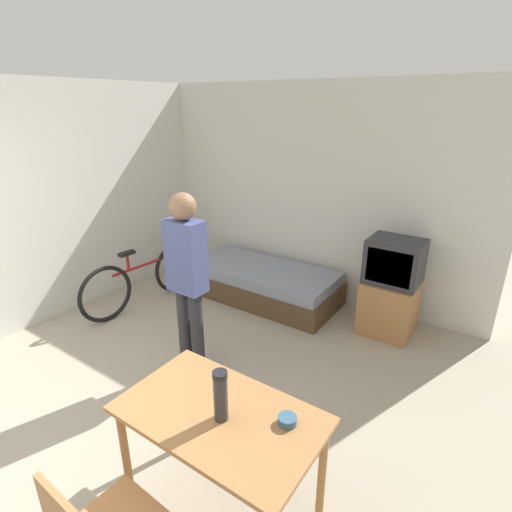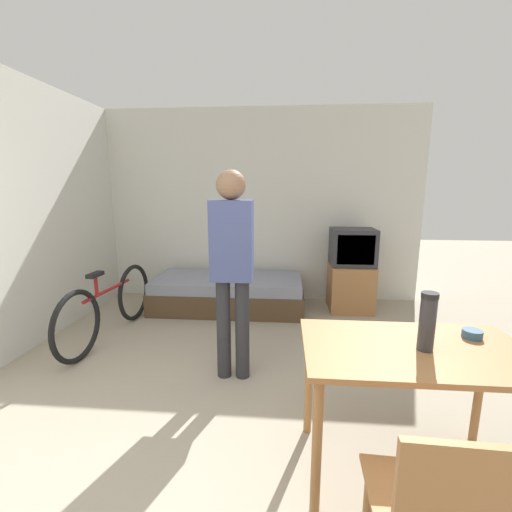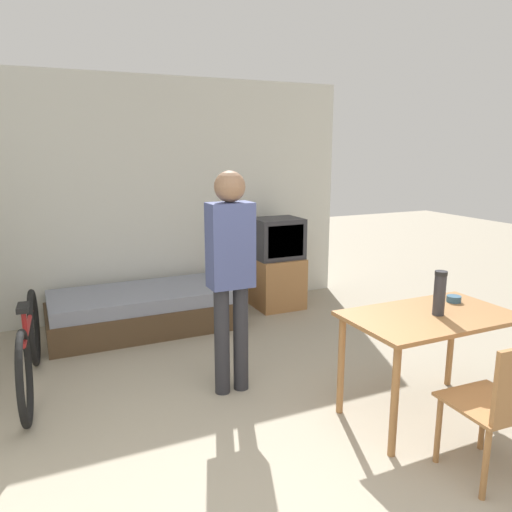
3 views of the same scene
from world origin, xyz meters
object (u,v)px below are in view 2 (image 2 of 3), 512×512
Objects in this scene: daybed at (228,293)px; dining_table at (413,365)px; tv at (351,271)px; person_standing at (232,260)px; bicycle at (109,306)px; mate_bowl at (472,334)px; thermos_flask at (428,319)px.

dining_table is at bearing -61.14° from daybed.
person_standing is at bearing -126.24° from tv.
daybed is 1.90m from person_standing.
tv is at bearing 86.12° from dining_table.
tv reaches higher than bicycle.
bicycle is at bearing -158.01° from tv.
dining_table is 0.41m from mate_bowl.
mate_bowl is (1.81, -2.48, 0.59)m from daybed.
bicycle is at bearing -138.32° from daybed.
mate_bowl is (0.33, 0.17, -0.15)m from thermos_flask.
bicycle is 1.00× the size of person_standing.
daybed is 1.67m from tv.
mate_bowl is at bearing -28.00° from person_standing.
thermos_flask reaches higher than dining_table.
person_standing is at bearing 140.21° from dining_table.
mate_bowl is at bearing -86.05° from tv.
bicycle is 3.15m from thermos_flask.
dining_table is at bearing -158.10° from mate_bowl.
person_standing is (0.32, -1.69, 0.82)m from daybed.
tv reaches higher than dining_table.
person_standing is 1.52m from thermos_flask.
person_standing is 1.71m from mate_bowl.
dining_table is at bearing 143.29° from thermos_flask.
daybed is 1.14× the size of person_standing.
dining_table reaches higher than bicycle.
tv is at bearing 3.72° from daybed.
bicycle reaches higher than daybed.
person_standing reaches higher than thermos_flask.
daybed is at bearing -176.28° from tv.
thermos_flask is 2.96× the size of mate_bowl.
person_standing is 5.59× the size of thermos_flask.
tv reaches higher than thermos_flask.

